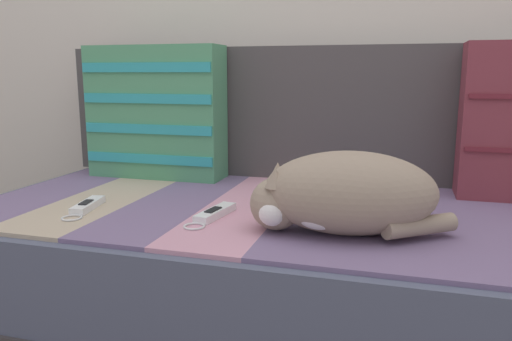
{
  "coord_description": "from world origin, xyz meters",
  "views": [
    {
      "loc": [
        0.17,
        -1.14,
        0.74
      ],
      "look_at": [
        -0.17,
        0.03,
        0.5
      ],
      "focal_mm": 35.0,
      "sensor_mm": 36.0,
      "label": 1
    }
  ],
  "objects_px": {
    "throw_pillow_striped": "(156,112)",
    "game_remote_far": "(87,206)",
    "game_remote_near": "(214,214)",
    "couch": "(325,280)",
    "sleeping_cat": "(341,195)"
  },
  "relations": [
    {
      "from": "throw_pillow_striped",
      "to": "game_remote_near",
      "type": "height_order",
      "value": "throw_pillow_striped"
    },
    {
      "from": "couch",
      "to": "sleeping_cat",
      "type": "xyz_separation_m",
      "value": [
        0.06,
        -0.21,
        0.29
      ]
    },
    {
      "from": "couch",
      "to": "game_remote_far",
      "type": "distance_m",
      "value": 0.65
    },
    {
      "from": "throw_pillow_striped",
      "to": "game_remote_far",
      "type": "xyz_separation_m",
      "value": [
        0.02,
        -0.43,
        -0.2
      ]
    },
    {
      "from": "game_remote_far",
      "to": "game_remote_near",
      "type": "bearing_deg",
      "value": 4.34
    },
    {
      "from": "couch",
      "to": "game_remote_far",
      "type": "relative_size",
      "value": 10.16
    },
    {
      "from": "throw_pillow_striped",
      "to": "game_remote_near",
      "type": "relative_size",
      "value": 2.24
    },
    {
      "from": "game_remote_far",
      "to": "throw_pillow_striped",
      "type": "bearing_deg",
      "value": 92.56
    },
    {
      "from": "couch",
      "to": "throw_pillow_striped",
      "type": "height_order",
      "value": "throw_pillow_striped"
    },
    {
      "from": "sleeping_cat",
      "to": "game_remote_near",
      "type": "xyz_separation_m",
      "value": [
        -0.3,
        0.04,
        -0.08
      ]
    },
    {
      "from": "couch",
      "to": "game_remote_far",
      "type": "bearing_deg",
      "value": -161.08
    },
    {
      "from": "throw_pillow_striped",
      "to": "game_remote_near",
      "type": "xyz_separation_m",
      "value": [
        0.35,
        -0.4,
        -0.2
      ]
    },
    {
      "from": "throw_pillow_striped",
      "to": "game_remote_far",
      "type": "relative_size",
      "value": 2.36
    },
    {
      "from": "game_remote_near",
      "to": "throw_pillow_striped",
      "type": "bearing_deg",
      "value": 131.14
    },
    {
      "from": "couch",
      "to": "game_remote_near",
      "type": "xyz_separation_m",
      "value": [
        -0.25,
        -0.17,
        0.21
      ]
    }
  ]
}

